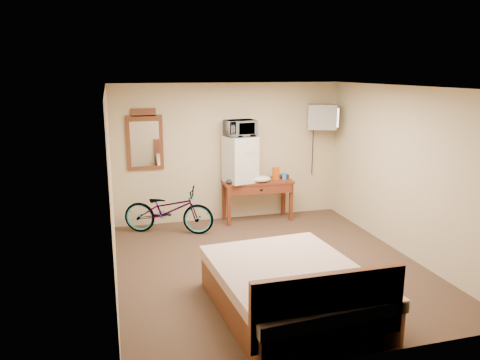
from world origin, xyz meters
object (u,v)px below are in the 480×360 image
Objects in this scene: mini_fridge at (240,159)px; wall_mirror at (145,141)px; crt_television at (322,117)px; desk at (258,188)px; microwave at (240,128)px; bicycle at (169,210)px; blue_cup at (284,176)px; bed at (293,291)px.

wall_mirror is (-1.65, 0.23, 0.37)m from mini_fridge.
crt_television reaches higher than wall_mirror.
desk is 1.14m from microwave.
microwave is at bearing 56.28° from mini_fridge.
bicycle is at bearing -168.42° from mini_fridge.
blue_cup is at bearing -4.54° from mini_fridge.
blue_cup is 1.29m from crt_television.
microwave is 0.24× the size of bed.
blue_cup is at bearing -176.17° from crt_television.
bicycle is at bearing -171.86° from desk.
wall_mirror is at bearing 52.72° from bicycle.
mini_fridge reaches higher than desk.
blue_cup is 0.21× the size of crt_television.
desk is 0.59× the size of bed.
desk is at bearing -6.25° from mini_fridge.
bed is at bearing -95.58° from mini_fridge.
mini_fridge is (-0.33, 0.04, 0.54)m from desk.
wall_mirror reaches higher than desk.
microwave is 0.78× the size of crt_television.
wall_mirror is at bearing 173.07° from blue_cup.
microwave is 1.67m from wall_mirror.
mini_fridge is at bearing -131.75° from microwave.
mini_fridge is 1.24× the size of crt_television.
bed is at bearing -103.60° from microwave.
wall_mirror is at bearing 171.88° from mini_fridge.
blue_cup is (0.82, -0.07, -0.90)m from microwave.
wall_mirror reaches higher than mini_fridge.
blue_cup is at bearing -63.06° from bicycle.
blue_cup is at bearing 70.96° from bed.
desk is 2.49× the size of microwave.
blue_cup is 3.58m from bed.
desk is 1.57× the size of mini_fridge.
wall_mirror reaches higher than blue_cup.
crt_television is at bearing -8.66° from microwave.
wall_mirror reaches higher than microwave.
wall_mirror is at bearing 109.83° from bed.
blue_cup is 2.59m from wall_mirror.
mini_fridge is 1.70m from crt_television.
desk is at bearing -179.11° from crt_television.
bed reaches higher than bicycle.
desk is 0.53m from blue_cup.
crt_television is (0.72, 0.05, 1.06)m from blue_cup.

